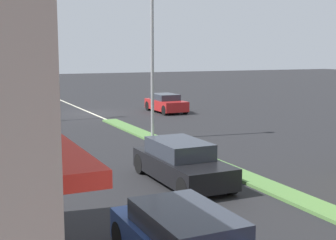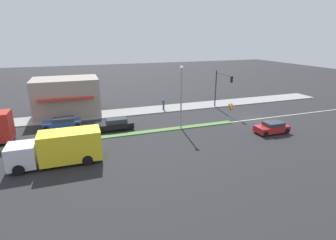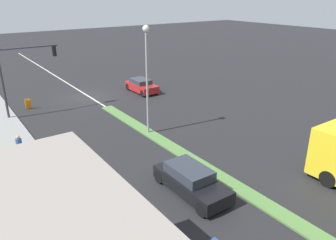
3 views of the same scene
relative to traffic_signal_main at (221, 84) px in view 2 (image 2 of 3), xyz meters
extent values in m
plane|color=#232326|center=(-6.12, 15.98, -3.90)|extent=(160.00, 160.00, 0.00)
cube|color=gray|center=(2.88, 16.48, -3.84)|extent=(4.00, 73.00, 0.12)
cube|color=#568442|center=(-6.12, 24.98, -3.85)|extent=(0.90, 46.00, 0.10)
cube|color=beige|center=(-6.12, -2.02, -3.90)|extent=(0.16, 60.00, 0.01)
cube|color=gray|center=(4.93, 21.73, -1.27)|extent=(5.88, 8.67, 5.02)
cube|color=red|center=(1.64, 21.73, -0.98)|extent=(0.70, 6.93, 0.20)
cylinder|color=#333338|center=(1.43, 0.01, -0.98)|extent=(0.18, 0.18, 5.60)
cylinder|color=#333338|center=(-0.82, 0.01, 1.52)|extent=(4.50, 0.12, 0.12)
cube|color=black|center=(-2.77, 0.01, 1.07)|extent=(0.28, 0.24, 0.84)
sphere|color=red|center=(-2.77, -0.12, 1.34)|extent=(0.18, 0.18, 0.18)
sphere|color=gold|center=(-2.77, -0.12, 1.07)|extent=(0.18, 0.18, 0.18)
sphere|color=green|center=(-2.77, -0.12, 0.80)|extent=(0.18, 0.18, 0.18)
cylinder|color=gray|center=(-6.12, 8.88, -0.30)|extent=(0.16, 0.16, 7.00)
sphere|color=silver|center=(-6.12, 8.88, 3.35)|extent=(0.44, 0.44, 0.44)
cylinder|color=#282D42|center=(2.27, 8.25, -3.36)|extent=(0.26, 0.26, 0.84)
cylinder|color=#284C8C|center=(2.27, 8.25, -2.66)|extent=(0.34, 0.34, 0.55)
sphere|color=tan|center=(2.27, 8.25, -2.27)|extent=(0.22, 0.22, 0.22)
cube|color=orange|center=(-0.48, -1.80, -3.47)|extent=(0.45, 0.21, 0.84)
cube|color=orange|center=(-0.48, -1.48, -3.47)|extent=(0.45, 0.21, 0.84)
cube|color=silver|center=(-11.12, 25.17, -2.68)|extent=(2.28, 2.20, 1.90)
cube|color=yellow|center=(-11.12, 21.32, -2.33)|extent=(2.40, 5.10, 2.60)
cylinder|color=black|center=(-12.20, 25.37, -3.45)|extent=(0.28, 0.90, 0.90)
cylinder|color=black|center=(-10.04, 25.37, -3.45)|extent=(0.28, 0.90, 0.90)
cylinder|color=black|center=(-12.20, 20.07, -3.45)|extent=(0.28, 0.90, 0.90)
cylinder|color=black|center=(-10.04, 20.07, -3.45)|extent=(0.28, 0.90, 0.90)
cube|color=#AD1E1E|center=(-11.12, -0.37, -3.37)|extent=(1.75, 3.84, 0.68)
cube|color=#2D333D|center=(-11.12, -0.56, -2.81)|extent=(1.49, 2.11, 0.43)
cylinder|color=black|center=(-11.90, 1.11, -3.56)|extent=(0.22, 0.68, 0.68)
cylinder|color=black|center=(-10.35, 1.11, -3.56)|extent=(0.22, 0.68, 0.68)
cylinder|color=black|center=(-11.90, -1.84, -3.56)|extent=(0.22, 0.68, 0.68)
cylinder|color=black|center=(-10.35, -1.84, -3.56)|extent=(0.22, 0.68, 0.68)
cube|color=#284793|center=(-1.12, 22.41, -3.38)|extent=(1.73, 4.37, 0.67)
cube|color=#2D333D|center=(-1.12, 22.19, -2.83)|extent=(1.47, 2.40, 0.43)
cylinder|color=black|center=(-1.89, 24.16, -3.57)|extent=(0.22, 0.66, 0.66)
cylinder|color=black|center=(-0.36, 24.16, -3.57)|extent=(0.22, 0.66, 0.66)
cylinder|color=black|center=(-1.89, 20.65, -3.57)|extent=(0.22, 0.66, 0.66)
cylinder|color=black|center=(-0.36, 20.65, -3.57)|extent=(0.22, 0.66, 0.66)
cube|color=black|center=(-3.92, 16.46, -3.37)|extent=(1.75, 4.33, 0.67)
cube|color=#2D333D|center=(-3.92, 16.25, -2.78)|extent=(1.49, 2.38, 0.52)
cylinder|color=black|center=(-4.70, 18.17, -3.55)|extent=(0.22, 0.70, 0.70)
cylinder|color=black|center=(-3.15, 18.17, -3.55)|extent=(0.22, 0.70, 0.70)
cylinder|color=black|center=(-4.70, 14.76, -3.55)|extent=(0.22, 0.70, 0.70)
cylinder|color=black|center=(-3.15, 14.76, -3.55)|extent=(0.22, 0.70, 0.70)
camera|label=1|loc=(2.77, 29.73, 0.33)|focal=50.00mm
camera|label=2|loc=(-33.84, 20.34, 6.75)|focal=28.00mm
camera|label=3|loc=(5.09, 27.23, 5.46)|focal=35.00mm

